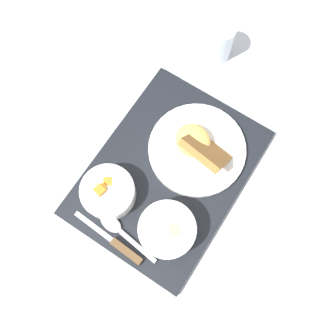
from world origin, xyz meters
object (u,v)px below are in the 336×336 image
plate_main (197,148)px  glass_water (219,43)px  bowl_soup (167,230)px  spoon (118,229)px  bowl_salad (108,192)px  knife (122,248)px

plate_main → glass_water: size_ratio=2.23×
bowl_soup → spoon: bowl_soup is taller
bowl_salad → bowl_soup: bowl_soup is taller
bowl_salad → glass_water: glass_water is taller
plate_main → knife: size_ratio=1.24×
knife → bowl_soup: bearing=-125.1°
knife → spoon: 0.04m
bowl_salad → knife: bearing=-123.5°
spoon → glass_water: size_ratio=1.54×
plate_main → knife: bearing=-175.0°
bowl_salad → plate_main: 0.21m
knife → spoon: (0.02, 0.03, -0.00)m
bowl_soup → plate_main: plate_main is taller
spoon → glass_water: glass_water is taller
bowl_salad → spoon: bearing=-122.8°
knife → spoon: knife is taller
bowl_salad → knife: bowl_salad is taller
glass_water → plate_main: bearing=-150.7°
plate_main → glass_water: bearing=29.3°
bowl_salad → bowl_soup: bearing=-81.2°
spoon → bowl_salad: bearing=-34.9°
plate_main → spoon: plate_main is taller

